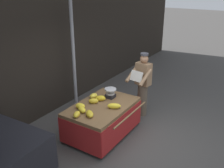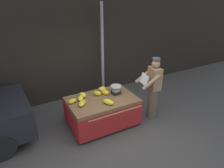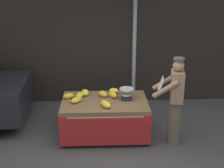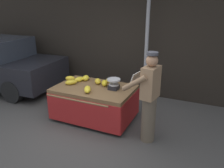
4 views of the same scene
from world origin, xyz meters
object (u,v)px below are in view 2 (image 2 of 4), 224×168
at_px(vendor_person, 153,89).
at_px(banana_bunch_3, 108,102).
at_px(banana_bunch_5, 105,92).
at_px(banana_bunch_7, 102,89).
at_px(banana_bunch_2, 97,93).
at_px(banana_bunch_6, 82,103).
at_px(street_pole, 102,53).
at_px(weighing_scale, 116,90).
at_px(banana_bunch_4, 72,101).
at_px(banana_cart, 102,106).
at_px(banana_bunch_0, 83,95).
at_px(banana_bunch_1, 81,98).

bearing_deg(vendor_person, banana_bunch_3, 177.78).
xyz_separation_m(banana_bunch_5, banana_bunch_7, (0.03, 0.23, -0.01)).
xyz_separation_m(banana_bunch_2, banana_bunch_6, (-0.52, -0.29, -0.01)).
distance_m(street_pole, banana_bunch_2, 1.57).
bearing_deg(banana_bunch_7, weighing_scale, -54.42).
xyz_separation_m(street_pole, banana_bunch_4, (-1.45, -1.27, -0.67)).
relative_size(banana_cart, weighing_scale, 6.16).
bearing_deg(banana_bunch_5, banana_bunch_2, 163.39).
xyz_separation_m(banana_bunch_3, vendor_person, (1.31, -0.05, 0.06)).
distance_m(street_pole, banana_bunch_3, 1.99).
height_order(banana_bunch_0, banana_bunch_4, banana_bunch_0).
relative_size(banana_cart, banana_bunch_5, 7.40).
xyz_separation_m(banana_bunch_4, vendor_person, (2.04, -0.51, 0.07)).
relative_size(banana_bunch_1, vendor_person, 0.14).
bearing_deg(weighing_scale, banana_bunch_1, 172.44).
distance_m(banana_bunch_1, vendor_person, 1.90).
height_order(street_pole, banana_bunch_2, street_pole).
height_order(banana_bunch_0, banana_bunch_2, banana_bunch_0).
xyz_separation_m(street_pole, banana_bunch_7, (-0.53, -1.03, -0.67)).
xyz_separation_m(weighing_scale, banana_bunch_0, (-0.83, 0.25, -0.06)).
relative_size(weighing_scale, banana_bunch_4, 1.24).
bearing_deg(street_pole, banana_bunch_7, -117.11).
height_order(street_pole, banana_bunch_7, street_pole).
bearing_deg(banana_bunch_3, banana_bunch_2, 94.52).
xyz_separation_m(banana_bunch_1, banana_bunch_7, (0.70, 0.21, 0.00)).
bearing_deg(banana_bunch_1, banana_bunch_5, -2.00).
xyz_separation_m(banana_bunch_0, banana_bunch_2, (0.37, -0.09, -0.00)).
distance_m(banana_bunch_4, banana_bunch_7, 0.96).
bearing_deg(banana_cart, banana_bunch_3, -87.58).
relative_size(weighing_scale, banana_bunch_1, 1.18).
xyz_separation_m(banana_bunch_1, banana_bunch_4, (-0.22, -0.04, 0.00)).
bearing_deg(banana_bunch_1, banana_bunch_3, -44.24).
relative_size(banana_cart, banana_bunch_4, 7.63).
bearing_deg(banana_bunch_2, banana_bunch_0, 166.08).
relative_size(banana_cart, banana_bunch_2, 7.64).
bearing_deg(banana_bunch_2, vendor_person, -23.39).
height_order(weighing_scale, banana_bunch_3, weighing_scale).
bearing_deg(banana_bunch_1, banana_bunch_4, -169.54).
relative_size(banana_bunch_1, banana_bunch_5, 1.02).
distance_m(weighing_scale, banana_bunch_4, 1.17).
distance_m(banana_cart, banana_bunch_4, 0.78).
bearing_deg(banana_cart, banana_bunch_7, 62.65).
distance_m(banana_bunch_3, vendor_person, 1.31).
xyz_separation_m(banana_bunch_1, banana_bunch_6, (-0.06, -0.25, 0.00)).
height_order(banana_bunch_6, vendor_person, vendor_person).
xyz_separation_m(banana_bunch_3, banana_bunch_7, (0.19, 0.70, -0.00)).
bearing_deg(banana_bunch_6, banana_bunch_5, 17.38).
bearing_deg(banana_bunch_7, banana_bunch_4, -164.99).
distance_m(weighing_scale, banana_bunch_6, 1.00).
distance_m(banana_bunch_2, banana_bunch_7, 0.29).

